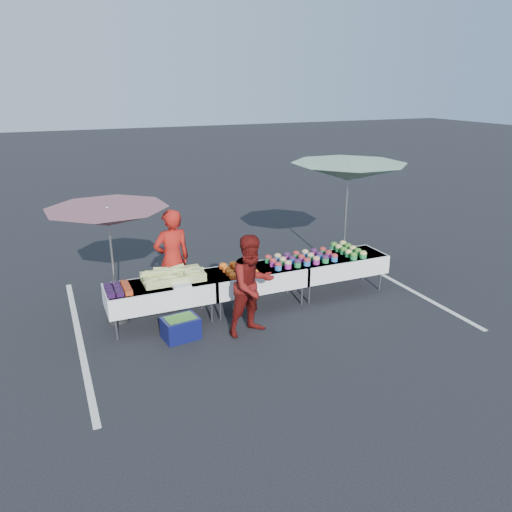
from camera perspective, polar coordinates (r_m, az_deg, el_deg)
name	(u,v)px	position (r m, az deg, el deg)	size (l,w,h in m)	color
ground	(256,306)	(9.51, 0.00, -5.69)	(80.00, 80.00, 0.00)	black
stripe_left	(79,338)	(8.88, -19.56, -8.82)	(0.10, 5.00, 0.00)	silver
stripe_right	(393,280)	(11.08, 15.39, -2.70)	(0.10, 5.00, 0.00)	silver
table_left	(160,292)	(8.78, -10.87, -4.11)	(1.86, 0.81, 0.75)	white
table_center	(256,277)	(9.28, 0.00, -2.43)	(1.86, 0.81, 0.75)	white
table_right	(339,264)	(10.09, 9.43, -0.89)	(1.86, 0.81, 0.75)	white
berry_punnets	(118,289)	(8.54, -15.51, -3.66)	(0.40, 0.54, 0.08)	black
corn_pile	(173,276)	(8.77, -9.52, -2.25)	(1.16, 0.57, 0.26)	#B2D76E
plastic_bags	(181,286)	(8.50, -8.52, -3.37)	(0.30, 0.25, 0.05)	white
carrot_bowls	(239,269)	(9.07, -2.00, -1.50)	(0.55, 0.69, 0.11)	#D94918
potato_cups	(301,258)	(9.59, 5.22, -0.21)	(1.34, 0.58, 0.16)	blue
bean_baskets	(348,250)	(10.21, 10.49, 0.71)	(0.36, 0.86, 0.15)	#218440
vendor	(172,260)	(9.22, -9.53, -0.43)	(0.69, 0.45, 1.90)	#A01912
customer	(252,285)	(8.20, -0.43, -3.37)	(0.83, 0.65, 1.72)	#5F110E
umbrella_left	(108,218)	(8.63, -16.56, 4.22)	(2.57, 2.57, 2.09)	black
umbrella_right	(348,173)	(10.65, 10.51, 9.34)	(3.11, 3.11, 2.47)	black
storage_bin	(181,327)	(8.38, -8.60, -8.08)	(0.62, 0.49, 0.38)	#0C1040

